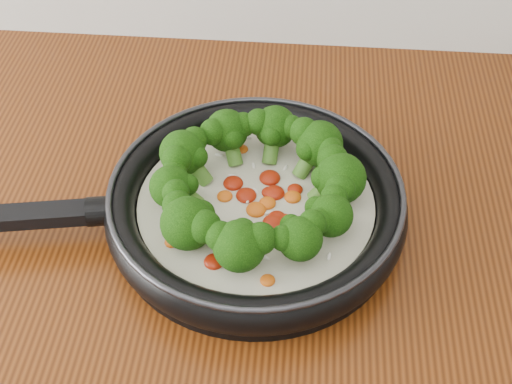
{
  "coord_description": "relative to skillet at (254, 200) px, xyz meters",
  "views": [
    {
      "loc": [
        0.11,
        0.57,
        1.49
      ],
      "look_at": [
        0.06,
        1.11,
        0.95
      ],
      "focal_mm": 48.36,
      "sensor_mm": 36.0,
      "label": 1
    }
  ],
  "objects": [
    {
      "name": "skillet",
      "position": [
        0.0,
        0.0,
        0.0
      ],
      "size": [
        0.55,
        0.4,
        0.1
      ],
      "color": "black",
      "rests_on": "counter"
    }
  ]
}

